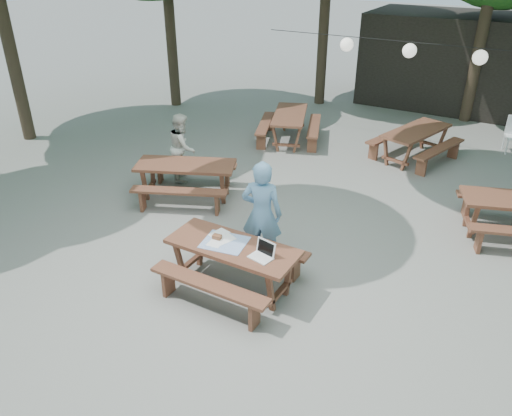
{
  "coord_description": "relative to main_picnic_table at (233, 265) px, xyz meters",
  "views": [
    {
      "loc": [
        2.75,
        -6.6,
        4.75
      ],
      "look_at": [
        -0.67,
        -0.63,
        1.05
      ],
      "focal_mm": 35.0,
      "sensor_mm": 36.0,
      "label": 1
    }
  ],
  "objects": [
    {
      "name": "paper_lanterns",
      "position": [
        0.48,
        7.33,
        2.02
      ],
      "size": [
        9.0,
        0.34,
        0.38
      ],
      "color": "black",
      "rests_on": "ground"
    },
    {
      "name": "ground",
      "position": [
        0.67,
        1.33,
        -0.39
      ],
      "size": [
        80.0,
        80.0,
        0.0
      ],
      "primitive_type": "plane",
      "color": "slate",
      "rests_on": "ground"
    },
    {
      "name": "picnic_table_far_w",
      "position": [
        -2.11,
        6.15,
        0.0
      ],
      "size": [
        2.16,
        2.34,
        0.75
      ],
      "rotation": [
        0.0,
        0.0,
        1.94
      ],
      "color": "#4D291B",
      "rests_on": "ground"
    },
    {
      "name": "tabletop_clutter",
      "position": [
        -0.18,
        0.01,
        0.37
      ],
      "size": [
        0.73,
        0.65,
        0.08
      ],
      "color": "#386DC1",
      "rests_on": "main_picnic_table"
    },
    {
      "name": "pavilion",
      "position": [
        1.17,
        11.83,
        1.01
      ],
      "size": [
        6.0,
        3.0,
        2.8
      ],
      "primitive_type": "cube",
      "color": "black",
      "rests_on": "ground"
    },
    {
      "name": "main_picnic_table",
      "position": [
        0.0,
        0.0,
        0.0
      ],
      "size": [
        2.0,
        1.58,
        0.75
      ],
      "color": "#4D291B",
      "rests_on": "ground"
    },
    {
      "name": "picnic_table_far_e",
      "position": [
        1.09,
        6.54,
        0.0
      ],
      "size": [
        2.06,
        2.27,
        0.75
      ],
      "rotation": [
        0.0,
        0.0,
        1.28
      ],
      "color": "#4D291B",
      "rests_on": "ground"
    },
    {
      "name": "picnic_table_nw",
      "position": [
        -2.47,
        2.11,
        0.0
      ],
      "size": [
        2.38,
        2.22,
        0.75
      ],
      "rotation": [
        0.0,
        0.0,
        0.42
      ],
      "color": "#4D291B",
      "rests_on": "ground"
    },
    {
      "name": "second_person",
      "position": [
        -3.09,
        2.84,
        0.36
      ],
      "size": [
        0.87,
        0.92,
        1.5
      ],
      "primitive_type": "imported",
      "rotation": [
        0.0,
        0.0,
        2.13
      ],
      "color": "silver",
      "rests_on": "ground"
    },
    {
      "name": "laptop",
      "position": [
        0.54,
        -0.05,
        0.42
      ],
      "size": [
        0.38,
        0.32,
        0.24
      ],
      "rotation": [
        0.0,
        0.0,
        -0.2
      ],
      "color": "white",
      "rests_on": "main_picnic_table"
    },
    {
      "name": "woman",
      "position": [
        0.05,
        0.81,
        0.52
      ],
      "size": [
        0.76,
        0.6,
        1.81
      ],
      "primitive_type": "imported",
      "rotation": [
        0.0,
        0.0,
        3.43
      ],
      "color": "#75A9D5",
      "rests_on": "ground"
    }
  ]
}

